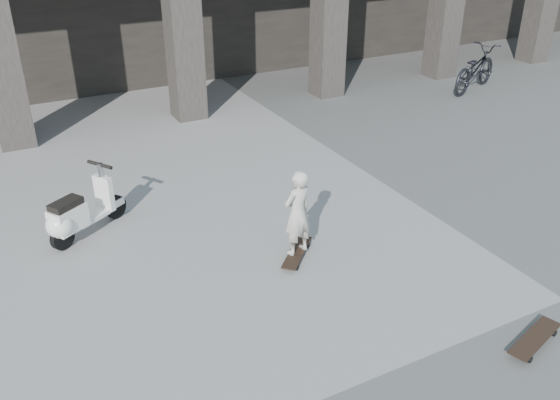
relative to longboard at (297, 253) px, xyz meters
name	(u,v)px	position (x,y,z in m)	size (l,w,h in m)	color
longboard	(297,253)	(0.00, 0.00, 0.00)	(0.75, 0.76, 0.09)	black
skateboard_spare	(535,339)	(1.46, -2.76, 0.01)	(0.89, 0.46, 0.10)	black
child	(298,213)	(0.00, 0.00, 0.62)	(0.44, 0.29, 1.21)	beige
scooter	(75,216)	(-2.56, 1.85, 0.32)	(1.25, 0.89, 0.98)	black
bicycle	(475,69)	(7.70, 4.73, 0.47)	(0.72, 2.05, 1.08)	black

